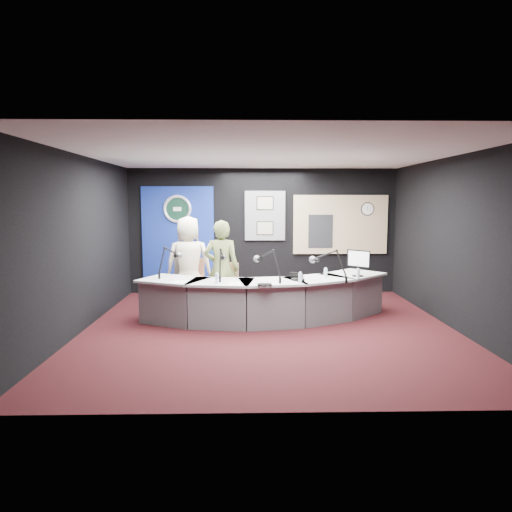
{
  "coord_description": "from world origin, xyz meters",
  "views": [
    {
      "loc": [
        -0.38,
        -7.26,
        2.06
      ],
      "look_at": [
        -0.2,
        0.8,
        1.1
      ],
      "focal_mm": 32.0,
      "sensor_mm": 36.0,
      "label": 1
    }
  ],
  "objects_px": {
    "broadcast_desk": "(265,299)",
    "person_woman": "(221,269)",
    "armchair_left": "(189,284)",
    "person_man": "(189,263)",
    "armchair_right": "(222,287)"
  },
  "relations": [
    {
      "from": "armchair_right",
      "to": "person_woman",
      "type": "height_order",
      "value": "person_woman"
    },
    {
      "from": "armchair_left",
      "to": "armchair_right",
      "type": "distance_m",
      "value": 0.96
    },
    {
      "from": "armchair_left",
      "to": "person_woman",
      "type": "relative_size",
      "value": 0.55
    },
    {
      "from": "broadcast_desk",
      "to": "person_man",
      "type": "height_order",
      "value": "person_man"
    },
    {
      "from": "broadcast_desk",
      "to": "armchair_right",
      "type": "distance_m",
      "value": 0.82
    },
    {
      "from": "broadcast_desk",
      "to": "person_woman",
      "type": "height_order",
      "value": "person_woman"
    },
    {
      "from": "broadcast_desk",
      "to": "person_man",
      "type": "distance_m",
      "value": 1.79
    },
    {
      "from": "person_woman",
      "to": "armchair_right",
      "type": "bearing_deg",
      "value": -0.0
    },
    {
      "from": "broadcast_desk",
      "to": "armchair_left",
      "type": "xyz_separation_m",
      "value": [
        -1.43,
        0.94,
        0.1
      ]
    },
    {
      "from": "armchair_left",
      "to": "broadcast_desk",
      "type": "bearing_deg",
      "value": -21.7
    },
    {
      "from": "person_man",
      "to": "person_woman",
      "type": "height_order",
      "value": "person_man"
    },
    {
      "from": "broadcast_desk",
      "to": "armchair_right",
      "type": "xyz_separation_m",
      "value": [
        -0.77,
        0.25,
        0.16
      ]
    },
    {
      "from": "armchair_right",
      "to": "person_woman",
      "type": "relative_size",
      "value": 0.61
    },
    {
      "from": "armchair_right",
      "to": "person_man",
      "type": "relative_size",
      "value": 0.6
    },
    {
      "from": "armchair_left",
      "to": "person_man",
      "type": "relative_size",
      "value": 0.53
    }
  ]
}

